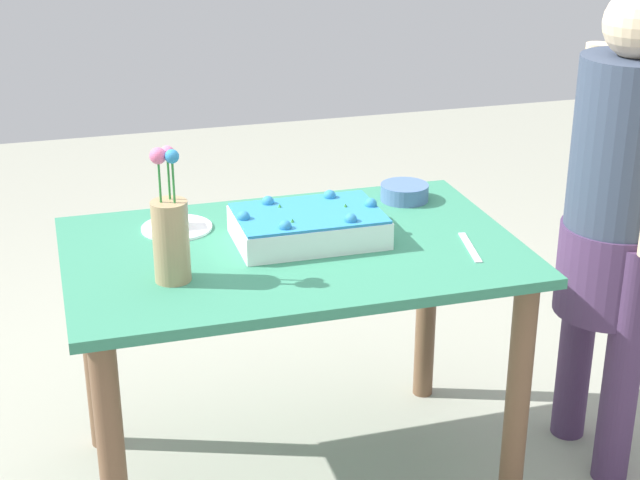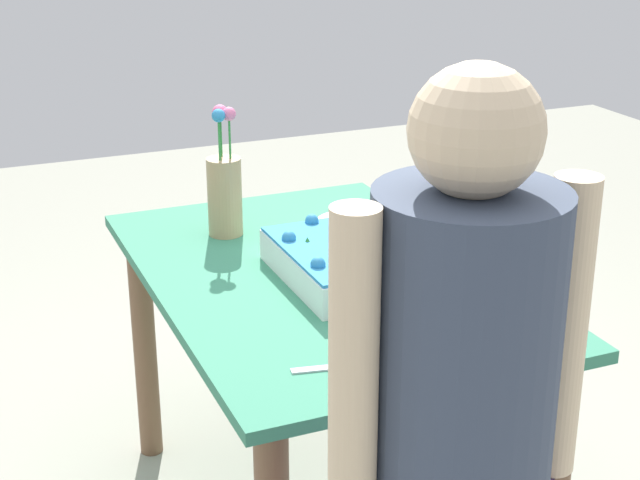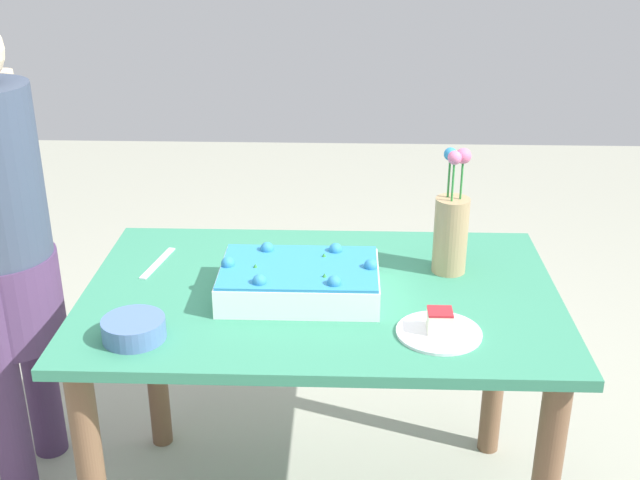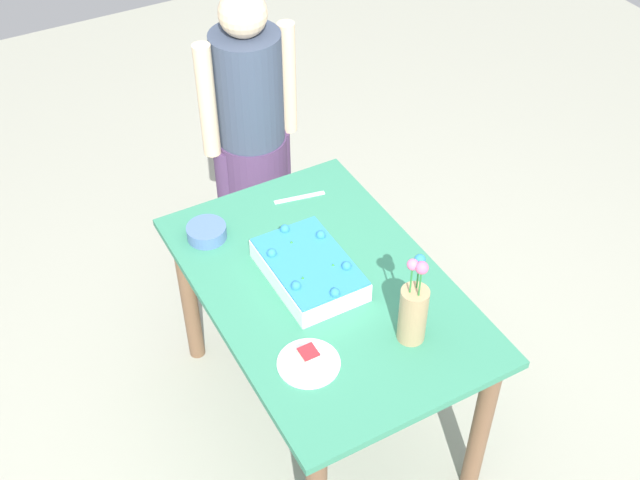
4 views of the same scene
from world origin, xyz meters
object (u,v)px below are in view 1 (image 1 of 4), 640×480
object	(u,v)px
fruit_bowl	(405,192)
cake_knife	(470,247)
flower_vase	(171,234)
person_standing	(617,208)
sheet_cake	(308,226)
serving_plate_with_slice	(177,224)

from	to	relation	value
fruit_bowl	cake_knife	bearing A→B (deg)	95.12
flower_vase	fruit_bowl	distance (m)	0.90
flower_vase	fruit_bowl	xyz separation A→B (m)	(-0.80, -0.41, -0.10)
fruit_bowl	person_standing	world-z (taller)	person_standing
sheet_cake	person_standing	bearing A→B (deg)	168.05
serving_plate_with_slice	person_standing	size ratio (longest dim) A/B	0.14
flower_vase	person_standing	size ratio (longest dim) A/B	0.24
person_standing	flower_vase	bearing A→B (deg)	-0.92
sheet_cake	person_standing	distance (m)	0.91
person_standing	sheet_cake	bearing A→B (deg)	-11.95
fruit_bowl	serving_plate_with_slice	bearing A→B (deg)	3.60
cake_knife	fruit_bowl	xyz separation A→B (m)	(0.04, -0.42, 0.02)
serving_plate_with_slice	fruit_bowl	distance (m)	0.74
serving_plate_with_slice	cake_knife	size ratio (longest dim) A/B	0.98
cake_knife	flower_vase	world-z (taller)	flower_vase
serving_plate_with_slice	fruit_bowl	size ratio (longest dim) A/B	1.37
sheet_cake	cake_knife	xyz separation A→B (m)	(-0.42, 0.19, -0.04)
sheet_cake	fruit_bowl	world-z (taller)	sheet_cake
person_standing	serving_plate_with_slice	bearing A→B (deg)	-17.04
flower_vase	serving_plate_with_slice	bearing A→B (deg)	-99.93
cake_knife	person_standing	size ratio (longest dim) A/B	0.14
serving_plate_with_slice	fruit_bowl	xyz separation A→B (m)	(-0.74, -0.05, 0.01)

